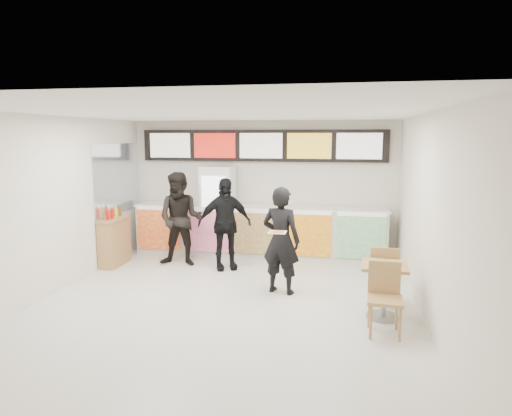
% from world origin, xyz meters
% --- Properties ---
extents(floor, '(7.00, 7.00, 0.00)m').
position_xyz_m(floor, '(0.00, 0.00, 0.00)').
color(floor, beige).
rests_on(floor, ground).
extents(ceiling, '(7.00, 7.00, 0.00)m').
position_xyz_m(ceiling, '(0.00, 0.00, 3.00)').
color(ceiling, white).
rests_on(ceiling, wall_back).
extents(wall_back, '(6.00, 0.00, 6.00)m').
position_xyz_m(wall_back, '(0.00, 3.50, 1.50)').
color(wall_back, silver).
rests_on(wall_back, floor).
extents(wall_left, '(0.00, 7.00, 7.00)m').
position_xyz_m(wall_left, '(-3.00, 0.00, 1.50)').
color(wall_left, silver).
rests_on(wall_left, floor).
extents(wall_right, '(0.00, 7.00, 7.00)m').
position_xyz_m(wall_right, '(3.00, 0.00, 1.50)').
color(wall_right, silver).
rests_on(wall_right, floor).
extents(service_counter, '(5.56, 0.77, 1.14)m').
position_xyz_m(service_counter, '(0.00, 3.09, 0.57)').
color(service_counter, silver).
rests_on(service_counter, floor).
extents(menu_board, '(5.50, 0.14, 0.70)m').
position_xyz_m(menu_board, '(0.00, 3.41, 2.45)').
color(menu_board, black).
rests_on(menu_board, wall_back).
extents(drinks_fridge, '(0.70, 0.67, 2.00)m').
position_xyz_m(drinks_fridge, '(-0.93, 3.11, 1.00)').
color(drinks_fridge, white).
rests_on(drinks_fridge, floor).
extents(mirror_panel, '(0.01, 2.00, 1.50)m').
position_xyz_m(mirror_panel, '(-2.99, 2.45, 1.75)').
color(mirror_panel, '#B2B7BF').
rests_on(mirror_panel, wall_left).
extents(customer_main, '(0.76, 0.60, 1.83)m').
position_xyz_m(customer_main, '(0.80, 0.83, 0.92)').
color(customer_main, black).
rests_on(customer_main, floor).
extents(customer_left, '(0.97, 0.77, 1.94)m').
position_xyz_m(customer_left, '(-1.46, 2.13, 0.97)').
color(customer_left, black).
rests_on(customer_left, floor).
extents(customer_mid, '(1.17, 0.88, 1.85)m').
position_xyz_m(customer_mid, '(-0.50, 2.03, 0.92)').
color(customer_mid, black).
rests_on(customer_mid, floor).
extents(pizza_slice, '(0.36, 0.36, 0.02)m').
position_xyz_m(pizza_slice, '(0.80, 0.38, 1.16)').
color(pizza_slice, beige).
rests_on(pizza_slice, customer_main).
extents(cafe_table, '(0.69, 1.68, 0.97)m').
position_xyz_m(cafe_table, '(2.43, 0.00, 0.56)').
color(cafe_table, '#A7834C').
rests_on(cafe_table, floor).
extents(condiment_ledge, '(0.36, 0.88, 1.18)m').
position_xyz_m(condiment_ledge, '(-2.82, 1.88, 0.51)').
color(condiment_ledge, '#A7834C').
rests_on(condiment_ledge, floor).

